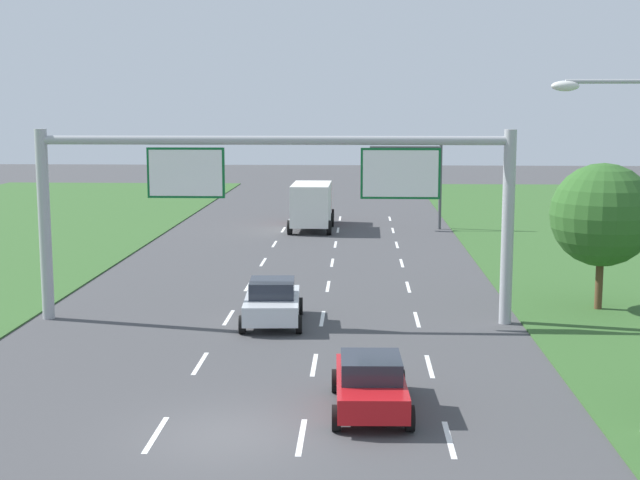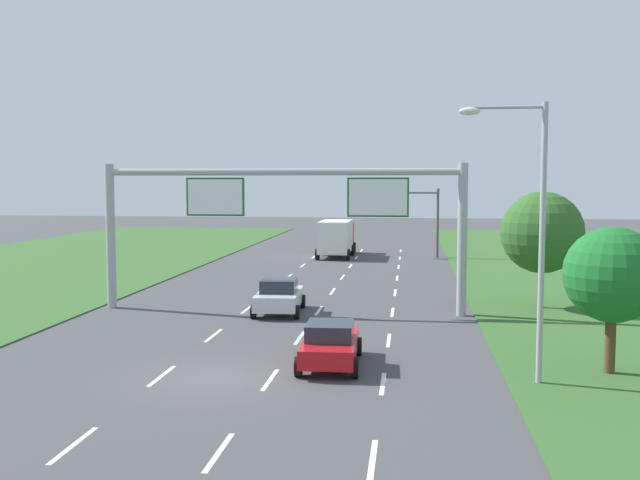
# 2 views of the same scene
# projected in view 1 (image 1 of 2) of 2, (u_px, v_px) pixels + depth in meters

# --- Properties ---
(ground_plane) EXTENTS (200.00, 200.00, 0.00)m
(ground_plane) POSITION_uv_depth(u_px,v_px,m) (228.00, 436.00, 21.25)
(ground_plane) COLOR #424244
(lane_dashes_inner_left) EXTENTS (0.14, 62.40, 0.01)m
(lane_dashes_inner_left) POSITION_uv_depth(u_px,v_px,m) (229.00, 317.00, 33.19)
(lane_dashes_inner_left) COLOR white
(lane_dashes_inner_left) RESTS_ON ground_plane
(lane_dashes_inner_right) EXTENTS (0.14, 62.40, 0.01)m
(lane_dashes_inner_right) POSITION_uv_depth(u_px,v_px,m) (322.00, 318.00, 33.03)
(lane_dashes_inner_right) COLOR white
(lane_dashes_inner_right) RESTS_ON ground_plane
(lane_dashes_slip) EXTENTS (0.14, 62.40, 0.01)m
(lane_dashes_slip) POSITION_uv_depth(u_px,v_px,m) (417.00, 319.00, 32.88)
(lane_dashes_slip) COLOR white
(lane_dashes_slip) RESTS_ON ground_plane
(car_near_red) EXTENTS (2.11, 4.12, 1.48)m
(car_near_red) POSITION_uv_depth(u_px,v_px,m) (371.00, 383.00, 22.91)
(car_near_red) COLOR red
(car_near_red) RESTS_ON ground_plane
(car_lead_silver) EXTENTS (2.38, 4.09, 1.61)m
(car_lead_silver) POSITION_uv_depth(u_px,v_px,m) (272.00, 302.00, 32.17)
(car_lead_silver) COLOR silver
(car_lead_silver) RESTS_ON ground_plane
(box_truck) EXTENTS (2.75, 7.26, 2.99)m
(box_truck) POSITION_uv_depth(u_px,v_px,m) (312.00, 203.00, 57.25)
(box_truck) COLOR #B21E19
(box_truck) RESTS_ON ground_plane
(sign_gantry) EXTENTS (17.24, 0.44, 7.00)m
(sign_gantry) POSITION_uv_depth(u_px,v_px,m) (278.00, 189.00, 31.94)
(sign_gantry) COLOR #9EA0A5
(sign_gantry) RESTS_ON ground_plane
(traffic_light_mast) EXTENTS (4.76, 0.49, 5.60)m
(traffic_light_mast) POSITION_uv_depth(u_px,v_px,m) (410.00, 169.00, 56.69)
(traffic_light_mast) COLOR #47494F
(traffic_light_mast) RESTS_ON ground_plane
(street_lamp) EXTENTS (2.61, 0.32, 8.50)m
(street_lamp) POSITION_uv_depth(u_px,v_px,m) (639.00, 225.00, 20.60)
(street_lamp) COLOR #9EA0A5
(street_lamp) RESTS_ON ground_plane
(roadside_tree_mid) EXTENTS (3.94, 3.94, 5.69)m
(roadside_tree_mid) POSITION_uv_depth(u_px,v_px,m) (602.00, 215.00, 33.85)
(roadside_tree_mid) COLOR #513823
(roadside_tree_mid) RESTS_ON ground_plane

